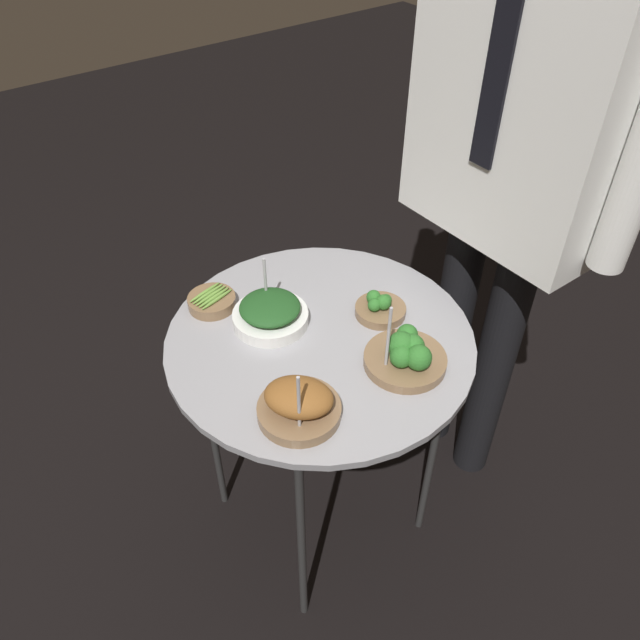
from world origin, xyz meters
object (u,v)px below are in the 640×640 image
(bowl_roast_front_right, at_px, (299,404))
(bowl_broccoli_front_left, at_px, (380,307))
(bowl_spinach_back_left, at_px, (270,313))
(bowl_asparagus_near_rim, at_px, (212,301))
(serving_cart, at_px, (320,352))
(bowl_broccoli_front_center, at_px, (407,354))
(waiter_figure, at_px, (520,135))

(bowl_roast_front_right, height_order, bowl_broccoli_front_left, bowl_roast_front_right)
(bowl_spinach_back_left, xyz_separation_m, bowl_asparagus_near_rim, (-0.13, -0.08, -0.01))
(bowl_spinach_back_left, bearing_deg, bowl_roast_front_right, -21.95)
(serving_cart, height_order, bowl_asparagus_near_rim, bowl_asparagus_near_rim)
(bowl_spinach_back_left, bearing_deg, bowl_broccoli_front_center, 28.63)
(bowl_spinach_back_left, relative_size, bowl_broccoli_front_center, 0.98)
(serving_cart, bearing_deg, bowl_spinach_back_left, -149.32)
(bowl_spinach_back_left, height_order, bowl_roast_front_right, bowl_roast_front_right)
(bowl_asparagus_near_rim, bearing_deg, bowl_spinach_back_left, 30.75)
(bowl_spinach_back_left, height_order, bowl_asparagus_near_rim, bowl_spinach_back_left)
(bowl_asparagus_near_rim, xyz_separation_m, bowl_broccoli_front_left, (0.26, 0.30, 0.00))
(serving_cart, distance_m, bowl_roast_front_right, 0.25)
(bowl_asparagus_near_rim, height_order, bowl_broccoli_front_left, bowl_broccoli_front_left)
(bowl_roast_front_right, bearing_deg, serving_cart, 133.07)
(bowl_spinach_back_left, height_order, waiter_figure, waiter_figure)
(bowl_roast_front_right, relative_size, bowl_asparagus_near_rim, 1.51)
(serving_cart, xyz_separation_m, bowl_asparagus_near_rim, (-0.24, -0.14, 0.07))
(bowl_spinach_back_left, height_order, bowl_broccoli_front_center, bowl_broccoli_front_center)
(bowl_spinach_back_left, bearing_deg, serving_cart, 30.68)
(bowl_roast_front_right, bearing_deg, bowl_broccoli_front_center, 85.08)
(serving_cart, relative_size, bowl_roast_front_right, 4.22)
(bowl_spinach_back_left, xyz_separation_m, bowl_roast_front_right, (0.27, -0.11, 0.01))
(bowl_roast_front_right, bearing_deg, bowl_broccoli_front_left, 112.70)
(waiter_figure, bearing_deg, bowl_asparagus_near_rim, -114.21)
(bowl_asparagus_near_rim, bearing_deg, bowl_broccoli_front_left, 49.19)
(bowl_roast_front_right, xyz_separation_m, waiter_figure, (-0.11, 0.68, 0.33))
(bowl_broccoli_front_center, bearing_deg, bowl_roast_front_right, -94.92)
(bowl_spinach_back_left, xyz_separation_m, bowl_broccoli_front_left, (0.13, 0.22, -0.01))
(bowl_broccoli_front_center, bearing_deg, bowl_asparagus_near_rim, -150.69)
(bowl_spinach_back_left, height_order, bowl_broccoli_front_left, bowl_spinach_back_left)
(bowl_broccoli_front_center, bearing_deg, bowl_broccoli_front_left, 157.82)
(bowl_broccoli_front_left, bearing_deg, bowl_asparagus_near_rim, -130.81)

